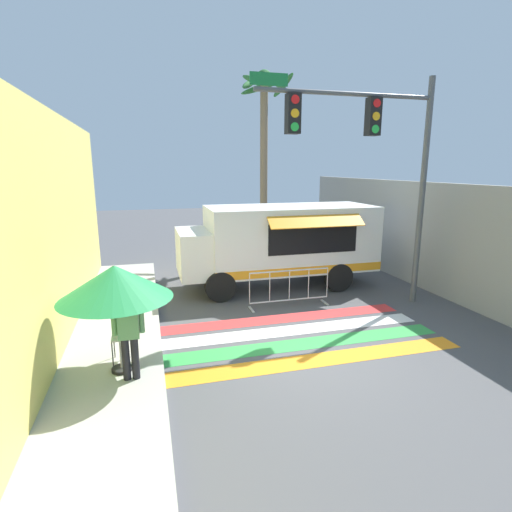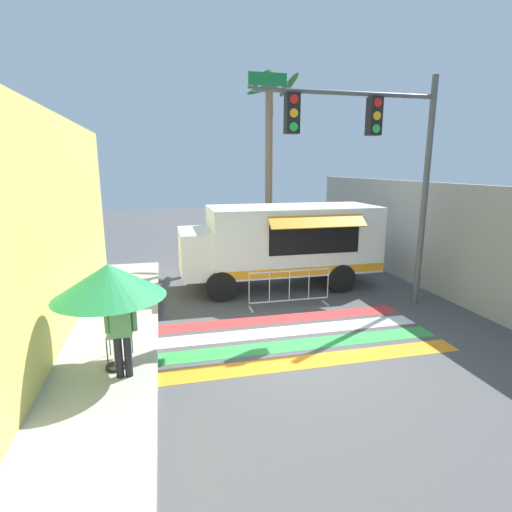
% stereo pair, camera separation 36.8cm
% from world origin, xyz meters
% --- Properties ---
extents(ground_plane, '(60.00, 60.00, 0.00)m').
position_xyz_m(ground_plane, '(0.00, 0.00, 0.00)').
color(ground_plane, '#4C4C4F').
extents(sidewalk_left, '(4.40, 16.00, 0.18)m').
position_xyz_m(sidewalk_left, '(-5.14, 0.00, 0.09)').
color(sidewalk_left, '#A8A59E').
rests_on(sidewalk_left, ground_plane).
extents(building_left_facade, '(0.25, 16.00, 4.87)m').
position_xyz_m(building_left_facade, '(-4.93, 0.00, 2.43)').
color(building_left_facade, '#E5D166').
rests_on(building_left_facade, ground_plane).
extents(concrete_wall_right, '(0.20, 16.00, 3.30)m').
position_xyz_m(concrete_wall_right, '(5.26, 3.00, 1.65)').
color(concrete_wall_right, gray).
rests_on(concrete_wall_right, ground_plane).
extents(crosswalk_painted, '(6.40, 2.84, 0.01)m').
position_xyz_m(crosswalk_painted, '(0.00, 0.61, 0.00)').
color(crosswalk_painted, orange).
rests_on(crosswalk_painted, ground_plane).
extents(food_truck, '(6.10, 2.66, 2.56)m').
position_xyz_m(food_truck, '(0.78, 4.47, 1.48)').
color(food_truck, white).
rests_on(food_truck, ground_plane).
extents(traffic_signal_pole, '(4.86, 0.29, 5.99)m').
position_xyz_m(traffic_signal_pole, '(2.51, 2.02, 4.25)').
color(traffic_signal_pole, '#515456').
rests_on(traffic_signal_pole, ground_plane).
extents(patio_umbrella, '(1.93, 1.93, 1.95)m').
position_xyz_m(patio_umbrella, '(-3.66, -0.29, 1.82)').
color(patio_umbrella, black).
rests_on(patio_umbrella, sidewalk_left).
extents(folding_chair, '(0.43, 0.43, 0.98)m').
position_xyz_m(folding_chair, '(-3.62, 0.18, 0.78)').
color(folding_chair, '#4C4C51').
rests_on(folding_chair, sidewalk_left).
extents(vendor_person, '(0.53, 0.21, 1.61)m').
position_xyz_m(vendor_person, '(-3.48, -0.62, 1.09)').
color(vendor_person, black).
rests_on(vendor_person, sidewalk_left).
extents(barricade_front, '(2.26, 0.44, 1.03)m').
position_xyz_m(barricade_front, '(0.55, 2.57, 0.52)').
color(barricade_front, '#B7BABF').
rests_on(barricade_front, ground_plane).
extents(palm_tree, '(2.04, 2.02, 7.34)m').
position_xyz_m(palm_tree, '(1.55, 8.39, 5.19)').
color(palm_tree, '#7A664C').
rests_on(palm_tree, ground_plane).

